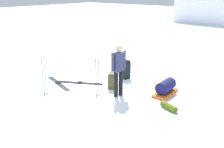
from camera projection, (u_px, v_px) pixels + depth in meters
ground_plane at (112, 94)px, 8.44m from camera, size 80.00×80.00×0.00m
skier_standing at (119, 68)px, 8.02m from camera, size 0.28×0.56×1.70m
ski_pair_near at (58, 83)px, 9.37m from camera, size 1.71×0.67×0.05m
ski_pair_far at (80, 83)px, 9.41m from camera, size 1.61×1.01×0.05m
backpack_large_dark at (113, 81)px, 8.87m from camera, size 0.36×0.41×0.55m
backpack_bright at (126, 70)px, 9.79m from camera, size 0.29×0.34×0.72m
ski_poles_planted_near at (97, 77)px, 7.99m from camera, size 0.16×0.10×1.24m
ski_poles_planted_far at (44, 75)px, 8.10m from camera, size 0.17×0.10×1.29m
gear_sled at (166, 88)px, 8.37m from camera, size 0.49×1.08×0.49m
sleeping_mat_rolled at (169, 107)px, 7.35m from camera, size 0.58×0.34×0.18m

